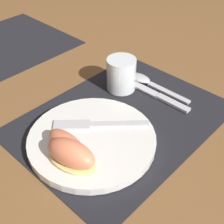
% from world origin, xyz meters
% --- Properties ---
extents(ground_plane, '(3.00, 3.00, 0.00)m').
position_xyz_m(ground_plane, '(0.00, 0.00, 0.00)').
color(ground_plane, brown).
extents(placemat, '(0.44, 0.33, 0.00)m').
position_xyz_m(placemat, '(0.00, 0.00, 0.00)').
color(placemat, black).
rests_on(placemat, ground_plane).
extents(plate, '(0.25, 0.25, 0.02)m').
position_xyz_m(plate, '(-0.09, -0.01, 0.01)').
color(plate, white).
rests_on(plate, placemat).
extents(juice_glass, '(0.07, 0.07, 0.08)m').
position_xyz_m(juice_glass, '(0.08, 0.08, 0.04)').
color(juice_glass, silver).
rests_on(juice_glass, placemat).
extents(knife, '(0.02, 0.21, 0.01)m').
position_xyz_m(knife, '(0.12, 0.01, 0.01)').
color(knife, '#BCBCC1').
rests_on(knife, placemat).
extents(spoon, '(0.03, 0.18, 0.01)m').
position_xyz_m(spoon, '(0.14, 0.04, 0.01)').
color(spoon, '#BCBCC1').
rests_on(spoon, placemat).
extents(fork, '(0.15, 0.15, 0.00)m').
position_xyz_m(fork, '(-0.07, 0.01, 0.02)').
color(fork, '#BCBCC1').
rests_on(fork, plate).
extents(citrus_wedge_0, '(0.05, 0.11, 0.04)m').
position_xyz_m(citrus_wedge_0, '(-0.15, -0.01, 0.04)').
color(citrus_wedge_0, '#F4DB84').
rests_on(citrus_wedge_0, plate).
extents(citrus_wedge_1, '(0.07, 0.11, 0.05)m').
position_xyz_m(citrus_wedge_1, '(-0.16, -0.03, 0.04)').
color(citrus_wedge_1, '#F4DB84').
rests_on(citrus_wedge_1, plate).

